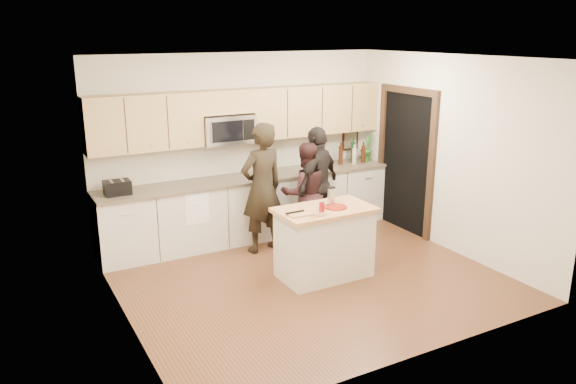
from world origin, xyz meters
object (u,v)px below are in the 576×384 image
woman_center (305,193)px  woman_right (318,184)px  toaster (117,188)px  island (324,242)px  woman_left (262,188)px

woman_center → woman_right: 0.23m
toaster → woman_center: bearing=-12.1°
island → woman_center: size_ratio=0.81×
toaster → woman_right: (2.73, -0.54, -0.18)m
woman_center → woman_right: woman_right is taller
island → woman_left: (-0.30, 1.15, 0.46)m
woman_left → woman_right: (0.90, 0.00, -0.06)m
woman_center → toaster: bearing=2.9°
toaster → woman_left: bearing=-16.4°
island → woman_right: 1.36m
toaster → woman_left: woman_left is taller
woman_left → woman_right: 0.90m
woman_left → woman_right: bearing=170.9°
island → woman_left: 1.27m
woman_center → woman_right: size_ratio=0.88×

